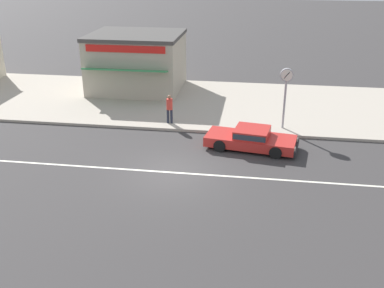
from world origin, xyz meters
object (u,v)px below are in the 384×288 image
object	(u,v)px
pedestrian_mid_kerb	(170,107)
shopfront_mid_block	(137,62)
street_clock	(286,84)
sedan_red_0	(251,138)

from	to	relation	value
pedestrian_mid_kerb	shopfront_mid_block	size ratio (longest dim) A/B	0.27
pedestrian_mid_kerb	shopfront_mid_block	distance (m)	7.42
street_clock	shopfront_mid_block	world-z (taller)	shopfront_mid_block
street_clock	pedestrian_mid_kerb	world-z (taller)	street_clock
street_clock	pedestrian_mid_kerb	xyz separation A→B (m)	(-6.26, -0.19, -1.54)
shopfront_mid_block	street_clock	bearing A→B (deg)	-32.57
street_clock	shopfront_mid_block	size ratio (longest dim) A/B	0.54
street_clock	pedestrian_mid_kerb	bearing A→B (deg)	-178.30
sedan_red_0	shopfront_mid_block	size ratio (longest dim) A/B	0.77
sedan_red_0	shopfront_mid_block	xyz separation A→B (m)	(-8.16, 9.00, 1.55)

